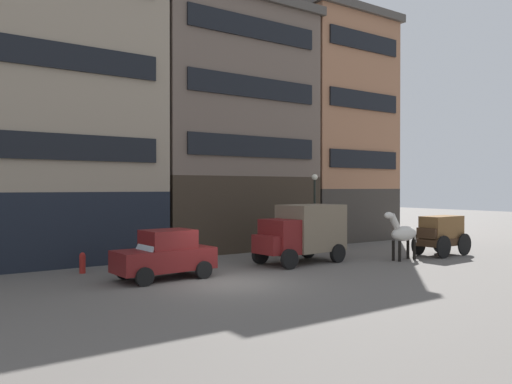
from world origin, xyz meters
TOP-DOWN VIEW (x-y plane):
  - ground_plane at (0.00, 0.00)m, footprint 120.00×120.00m
  - building_center_left at (-3.91, 9.19)m, footprint 9.78×5.84m
  - building_center_right at (5.56, 9.19)m, footprint 9.85×5.84m
  - building_far_right at (13.82, 9.19)m, footprint 7.37×5.84m
  - cargo_wagon at (12.55, 0.13)m, footprint 2.95×1.60m
  - draft_horse at (9.60, 0.13)m, footprint 2.35×0.66m
  - delivery_truck_far at (5.22, 2.21)m, footprint 4.47×2.41m
  - sedan_dark at (-1.57, 2.04)m, footprint 3.78×2.03m
  - streetlamp_curbside at (8.12, 4.64)m, footprint 0.32×0.32m
  - fire_hydrant_curbside at (-3.75, 5.06)m, footprint 0.24×0.24m

SIDE VIEW (x-z plane):
  - ground_plane at x=0.00m, z-range 0.00..0.00m
  - fire_hydrant_curbside at x=-3.75m, z-range 0.01..0.84m
  - sedan_dark at x=-1.57m, z-range 0.00..1.83m
  - cargo_wagon at x=12.55m, z-range 0.16..2.14m
  - draft_horse at x=9.60m, z-range 0.12..2.42m
  - delivery_truck_far at x=5.22m, z-range 0.11..2.73m
  - streetlamp_curbside at x=8.12m, z-range 0.61..4.73m
  - building_center_right at x=5.56m, z-range 0.04..13.88m
  - building_far_right at x=13.82m, z-range 0.05..14.80m
  - building_center_left at x=-3.91m, z-range 0.04..15.08m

